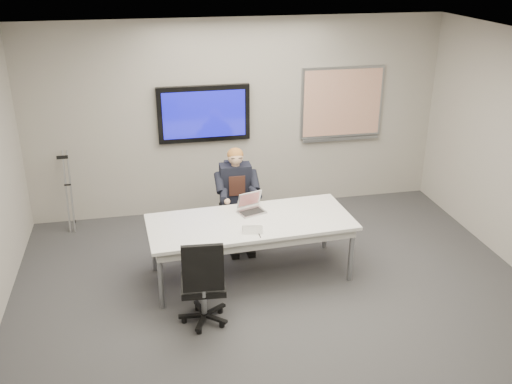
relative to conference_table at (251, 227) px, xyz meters
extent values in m
cube|color=#333335|center=(0.22, -1.01, -0.65)|extent=(6.00, 6.00, 0.02)
cube|color=white|center=(0.22, -1.01, 2.15)|extent=(6.00, 6.00, 0.02)
cube|color=#ABA69B|center=(0.22, 1.99, 0.75)|extent=(6.00, 0.02, 2.80)
cube|color=silver|center=(0.00, 0.00, 0.06)|extent=(2.43, 1.12, 0.04)
cube|color=silver|center=(0.00, 0.00, -0.02)|extent=(2.32, 1.01, 0.10)
cylinder|color=#95989D|center=(-1.08, -0.48, -0.30)|extent=(0.06, 0.06, 0.69)
cylinder|color=#95989D|center=(1.13, -0.35, -0.30)|extent=(0.06, 0.06, 0.69)
cylinder|color=#95989D|center=(-1.13, 0.35, -0.30)|extent=(0.06, 0.06, 0.69)
cylinder|color=#95989D|center=(1.08, 0.48, -0.30)|extent=(0.06, 0.06, 0.69)
cube|color=black|center=(-0.28, 1.94, 0.85)|extent=(1.30, 0.08, 0.80)
cube|color=#0C0C8B|center=(-0.28, 1.89, 0.85)|extent=(1.16, 0.01, 0.66)
cube|color=#95989D|center=(1.77, 1.96, 0.90)|extent=(1.25, 0.04, 1.05)
cube|color=silver|center=(1.77, 1.94, 0.90)|extent=(1.18, 0.01, 0.98)
cube|color=#95989D|center=(1.77, 1.93, 0.35)|extent=(1.18, 0.05, 0.04)
cylinder|color=#95989D|center=(-0.01, 0.99, -0.40)|extent=(0.05, 0.05, 0.32)
cube|color=black|center=(-0.01, 0.99, -0.24)|extent=(0.44, 0.44, 0.06)
cube|color=black|center=(0.00, 1.19, 0.06)|extent=(0.38, 0.07, 0.47)
cylinder|color=#95989D|center=(-0.66, -0.81, -0.37)|extent=(0.06, 0.06, 0.35)
cube|color=black|center=(-0.66, -0.81, -0.20)|extent=(0.48, 0.48, 0.07)
cube|color=black|center=(-0.68, -1.02, 0.13)|extent=(0.41, 0.08, 0.51)
cube|color=black|center=(-0.01, 0.97, 0.15)|extent=(0.41, 0.24, 0.55)
cube|color=#381E17|center=(-0.01, 0.85, 0.17)|extent=(0.21, 0.02, 0.27)
sphere|color=#D9A985|center=(-0.01, 0.94, 0.54)|extent=(0.20, 0.20, 0.20)
ellipsoid|color=brown|center=(-0.01, 0.95, 0.57)|extent=(0.21, 0.21, 0.18)
cube|color=#AFAFB1|center=(0.05, 0.20, 0.09)|extent=(0.36, 0.30, 0.02)
cube|color=black|center=(0.05, 0.19, 0.10)|extent=(0.30, 0.23, 0.00)
cube|color=#AFAFB1|center=(0.05, 0.34, 0.20)|extent=(0.32, 0.17, 0.20)
cube|color=red|center=(0.05, 0.34, 0.20)|extent=(0.28, 0.14, 0.17)
cylinder|color=black|center=(0.02, -0.37, 0.09)|extent=(0.01, 0.13, 0.01)
camera|label=1|loc=(-1.15, -5.84, 3.01)|focal=40.00mm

